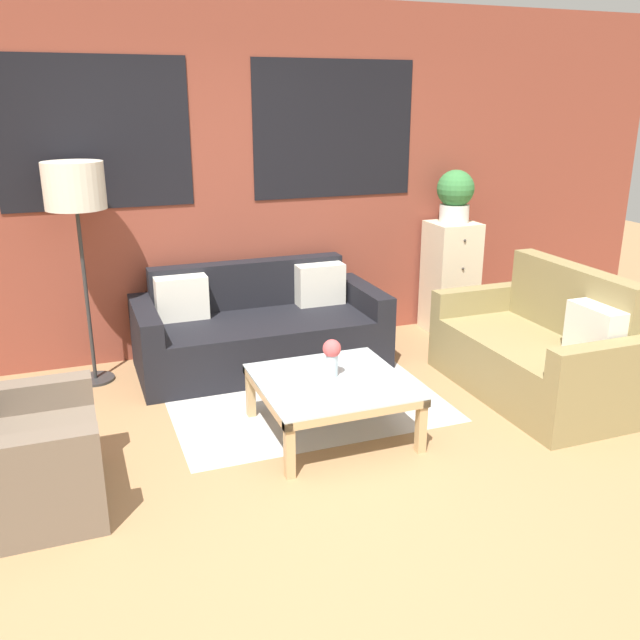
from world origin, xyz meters
TOP-DOWN VIEW (x-y plane):
  - ground_plane at (0.00, 0.00)m, footprint 16.00×16.00m
  - wall_back_brick at (0.00, 2.44)m, footprint 8.40×0.09m
  - rug at (0.24, 1.22)m, footprint 1.88×1.54m
  - couch_dark at (0.14, 1.95)m, footprint 1.93×0.88m
  - settee_vintage at (1.86, 0.69)m, footprint 0.80×1.52m
  - armchair_corner at (-1.61, 0.44)m, footprint 0.80×0.84m
  - coffee_table at (0.24, 0.64)m, footprint 0.91×0.91m
  - floor_lamp at (-1.13, 2.06)m, footprint 0.42×0.42m
  - drawer_cabinet at (2.00, 2.16)m, footprint 0.41×0.41m
  - potted_plant at (2.00, 2.16)m, footprint 0.33×0.33m
  - flower_vase at (0.26, 0.69)m, footprint 0.12×0.12m

SIDE VIEW (x-z plane):
  - ground_plane at x=0.00m, z-range 0.00..0.00m
  - rug at x=0.24m, z-range 0.00..0.00m
  - armchair_corner at x=-1.61m, z-range -0.14..0.70m
  - couch_dark at x=0.14m, z-range -0.11..0.67m
  - settee_vintage at x=1.86m, z-range -0.15..0.77m
  - coffee_table at x=0.24m, z-range 0.13..0.50m
  - drawer_cabinet at x=2.00m, z-range 0.00..1.00m
  - flower_vase at x=0.26m, z-range 0.39..0.64m
  - potted_plant at x=2.00m, z-range 1.02..1.47m
  - wall_back_brick at x=0.00m, z-range 0.01..2.81m
  - floor_lamp at x=-1.13m, z-range 0.60..2.24m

